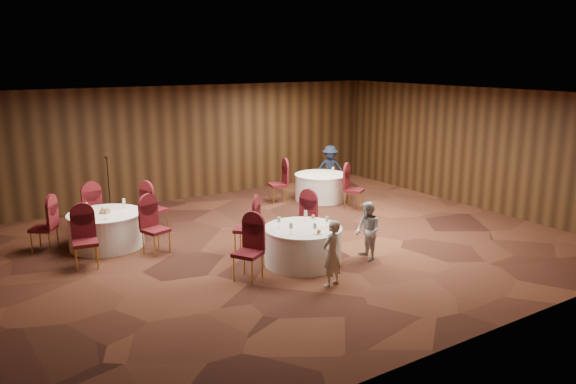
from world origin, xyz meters
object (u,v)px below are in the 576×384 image
table_left (106,229)px  woman_b (367,231)px  table_right (321,187)px  mic_stand (110,202)px  woman_a (332,253)px  table_main (303,245)px  man_c (330,168)px

table_left → woman_b: size_ratio=1.34×
table_left → woman_b: (4.16, -3.63, 0.21)m
table_right → woman_b: woman_b is taller
table_left → table_right: bearing=7.0°
table_right → mic_stand: 5.73m
mic_stand → woman_b: bearing=-57.4°
table_left → woman_b: bearing=-41.1°
mic_stand → woman_a: bearing=-71.1°
table_main → mic_stand: bearing=114.7°
mic_stand → woman_a: 6.58m
table_right → mic_stand: (-5.62, 1.12, 0.09)m
table_right → woman_a: size_ratio=1.22×
table_left → woman_b: woman_b is taller
table_main → table_right: same height
woman_b → mic_stand: bearing=-135.1°
mic_stand → woman_b: size_ratio=1.37×
table_right → man_c: size_ratio=1.07×
woman_b → man_c: size_ratio=0.85×
table_right → man_c: bearing=39.6°
table_left → mic_stand: size_ratio=0.98×
woman_b → man_c: (2.95, 5.12, 0.11)m
mic_stand → man_c: size_ratio=1.16×
woman_a → table_left: bearing=-71.2°
man_c → table_main: bearing=-95.1°
man_c → woman_a: bearing=-89.9°
table_left → mic_stand: mic_stand is taller
table_main → table_right: 5.12m
woman_b → table_left: bearing=-118.9°
mic_stand → woman_a: (2.13, -6.22, 0.14)m
table_main → woman_b: bearing=-22.0°
table_main → table_right: bearing=49.8°
man_c → table_left: bearing=-131.3°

